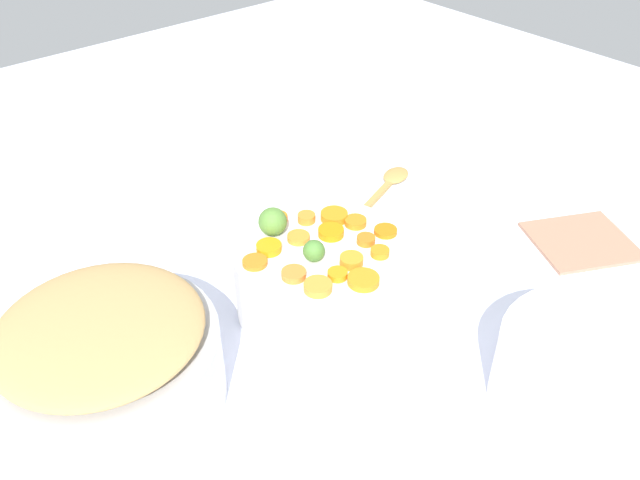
% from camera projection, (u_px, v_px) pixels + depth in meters
% --- Properties ---
extents(tabletop, '(2.40, 2.40, 0.02)m').
position_uv_depth(tabletop, '(317.00, 322.00, 0.92)').
color(tabletop, white).
rests_on(tabletop, ground).
extents(serving_bowl_carrots, '(0.23, 0.23, 0.11)m').
position_uv_depth(serving_bowl_carrots, '(320.00, 276.00, 0.90)').
color(serving_bowl_carrots, white).
rests_on(serving_bowl_carrots, tabletop).
extents(metal_pot, '(0.26, 0.26, 0.10)m').
position_uv_depth(metal_pot, '(110.00, 371.00, 0.77)').
color(metal_pot, '#B9BBBF').
rests_on(metal_pot, tabletop).
extents(stuffing_mound, '(0.23, 0.23, 0.03)m').
position_uv_depth(stuffing_mound, '(99.00, 329.00, 0.73)').
color(stuffing_mound, tan).
rests_on(stuffing_mound, metal_pot).
extents(carrot_slice_0, '(0.03, 0.03, 0.01)m').
position_uv_depth(carrot_slice_0, '(306.00, 218.00, 0.91)').
color(carrot_slice_0, orange).
rests_on(carrot_slice_0, serving_bowl_carrots).
extents(carrot_slice_1, '(0.04, 0.04, 0.01)m').
position_uv_depth(carrot_slice_1, '(331.00, 232.00, 0.89)').
color(carrot_slice_1, orange).
rests_on(carrot_slice_1, serving_bowl_carrots).
extents(carrot_slice_2, '(0.04, 0.04, 0.01)m').
position_uv_depth(carrot_slice_2, '(351.00, 260.00, 0.84)').
color(carrot_slice_2, orange).
rests_on(carrot_slice_2, serving_bowl_carrots).
extents(carrot_slice_3, '(0.04, 0.04, 0.01)m').
position_uv_depth(carrot_slice_3, '(299.00, 238.00, 0.88)').
color(carrot_slice_3, orange).
rests_on(carrot_slice_3, serving_bowl_carrots).
extents(carrot_slice_4, '(0.04, 0.04, 0.01)m').
position_uv_depth(carrot_slice_4, '(318.00, 287.00, 0.80)').
color(carrot_slice_4, orange).
rests_on(carrot_slice_4, serving_bowl_carrots).
extents(carrot_slice_5, '(0.04, 0.04, 0.01)m').
position_uv_depth(carrot_slice_5, '(386.00, 231.00, 0.89)').
color(carrot_slice_5, orange).
rests_on(carrot_slice_5, serving_bowl_carrots).
extents(carrot_slice_6, '(0.03, 0.03, 0.01)m').
position_uv_depth(carrot_slice_6, '(337.00, 274.00, 0.82)').
color(carrot_slice_6, orange).
rests_on(carrot_slice_6, serving_bowl_carrots).
extents(carrot_slice_7, '(0.04, 0.04, 0.01)m').
position_uv_depth(carrot_slice_7, '(356.00, 222.00, 0.91)').
color(carrot_slice_7, orange).
rests_on(carrot_slice_7, serving_bowl_carrots).
extents(carrot_slice_8, '(0.04, 0.04, 0.01)m').
position_uv_depth(carrot_slice_8, '(363.00, 280.00, 0.81)').
color(carrot_slice_8, orange).
rests_on(carrot_slice_8, serving_bowl_carrots).
extents(carrot_slice_9, '(0.03, 0.03, 0.01)m').
position_uv_depth(carrot_slice_9, '(366.00, 240.00, 0.88)').
color(carrot_slice_9, orange).
rests_on(carrot_slice_9, serving_bowl_carrots).
extents(carrot_slice_10, '(0.05, 0.05, 0.01)m').
position_uv_depth(carrot_slice_10, '(269.00, 247.00, 0.86)').
color(carrot_slice_10, orange).
rests_on(carrot_slice_10, serving_bowl_carrots).
extents(carrot_slice_11, '(0.04, 0.04, 0.01)m').
position_uv_depth(carrot_slice_11, '(294.00, 274.00, 0.82)').
color(carrot_slice_11, orange).
rests_on(carrot_slice_11, serving_bowl_carrots).
extents(carrot_slice_12, '(0.03, 0.03, 0.01)m').
position_uv_depth(carrot_slice_12, '(380.00, 252.00, 0.85)').
color(carrot_slice_12, orange).
rests_on(carrot_slice_12, serving_bowl_carrots).
extents(carrot_slice_13, '(0.05, 0.05, 0.01)m').
position_uv_depth(carrot_slice_13, '(334.00, 216.00, 0.92)').
color(carrot_slice_13, orange).
rests_on(carrot_slice_13, serving_bowl_carrots).
extents(carrot_slice_14, '(0.03, 0.03, 0.01)m').
position_uv_depth(carrot_slice_14, '(277.00, 218.00, 0.92)').
color(carrot_slice_14, orange).
rests_on(carrot_slice_14, serving_bowl_carrots).
extents(carrot_slice_15, '(0.05, 0.05, 0.01)m').
position_uv_depth(carrot_slice_15, '(255.00, 262.00, 0.84)').
color(carrot_slice_15, orange).
rests_on(carrot_slice_15, serving_bowl_carrots).
extents(brussels_sprout_0, '(0.04, 0.04, 0.04)m').
position_uv_depth(brussels_sprout_0, '(273.00, 222.00, 0.88)').
color(brussels_sprout_0, '#548536').
rests_on(brussels_sprout_0, serving_bowl_carrots).
extents(brussels_sprout_1, '(0.03, 0.03, 0.03)m').
position_uv_depth(brussels_sprout_1, '(314.00, 251.00, 0.84)').
color(brussels_sprout_1, '#4C8134').
rests_on(brussels_sprout_1, serving_bowl_carrots).
extents(wooden_spoon, '(0.25, 0.11, 0.01)m').
position_uv_depth(wooden_spoon, '(385.00, 187.00, 1.18)').
color(wooden_spoon, '#B18B47').
rests_on(wooden_spoon, tabletop).
extents(casserole_dish, '(0.23, 0.23, 0.10)m').
position_uv_depth(casserole_dish, '(595.00, 380.00, 0.76)').
color(casserole_dish, white).
rests_on(casserole_dish, tabletop).
extents(dish_towel, '(0.20, 0.19, 0.01)m').
position_uv_depth(dish_towel, '(581.00, 241.00, 1.05)').
color(dish_towel, '#A8785E').
rests_on(dish_towel, tabletop).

